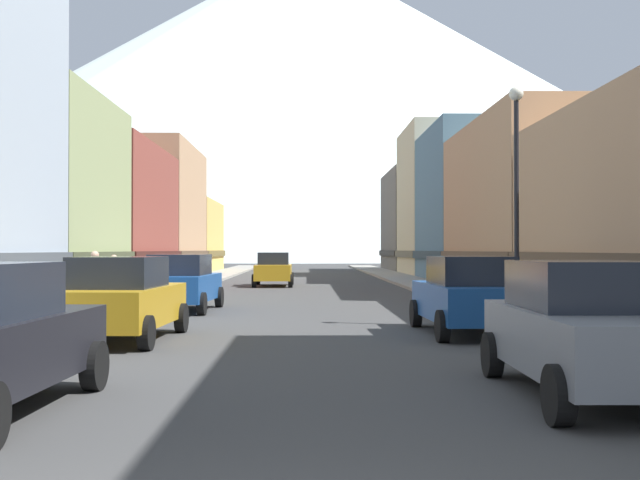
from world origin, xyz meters
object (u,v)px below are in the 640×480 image
(pedestrian_1, at_px, (95,282))
(streetlamp_right, at_px, (516,167))
(car_right_0, at_px, (589,328))
(pedestrian_0, at_px, (114,281))
(car_left_1, at_px, (122,298))
(car_left_2, at_px, (182,282))
(car_driving_0, at_px, (274,269))
(car_right_1, at_px, (468,295))

(pedestrian_1, distance_m, streetlamp_right, 12.72)
(car_right_0, bearing_deg, pedestrian_1, 126.76)
(car_right_0, xyz_separation_m, pedestrian_1, (-10.05, 13.45, 0.06))
(pedestrian_0, bearing_deg, pedestrian_1, -90.00)
(car_left_1, bearing_deg, car_left_2, 90.00)
(pedestrian_0, distance_m, streetlamp_right, 13.70)
(car_driving_0, relative_size, pedestrian_1, 2.53)
(car_driving_0, height_order, streetlamp_right, streetlamp_right)
(car_left_2, relative_size, car_driving_0, 1.02)
(car_left_1, xyz_separation_m, pedestrian_1, (-2.45, 7.03, 0.06))
(car_left_1, relative_size, car_driving_0, 1.02)
(pedestrian_1, bearing_deg, car_right_0, -53.24)
(pedestrian_1, xyz_separation_m, streetlamp_right, (11.60, -4.24, 3.03))
(car_left_1, relative_size, car_left_2, 1.00)
(pedestrian_0, distance_m, pedestrian_1, 2.35)
(car_left_1, bearing_deg, pedestrian_1, 109.19)
(car_left_2, height_order, car_right_0, same)
(car_left_2, height_order, pedestrian_0, car_left_2)
(pedestrian_1, relative_size, streetlamp_right, 0.30)
(streetlamp_right, bearing_deg, pedestrian_1, 159.92)
(car_right_1, xyz_separation_m, pedestrian_1, (-10.05, 5.84, 0.06))
(car_left_1, height_order, car_left_2, same)
(car_right_1, bearing_deg, car_driving_0, 102.88)
(streetlamp_right, bearing_deg, car_right_1, -134.05)
(car_right_0, xyz_separation_m, streetlamp_right, (1.55, 9.21, 3.09))
(car_right_0, height_order, car_driving_0, same)
(pedestrian_0, height_order, streetlamp_right, streetlamp_right)
(car_right_1, height_order, pedestrian_1, pedestrian_1)
(car_right_0, bearing_deg, streetlamp_right, 80.46)
(car_right_0, xyz_separation_m, car_driving_0, (-5.40, 31.24, 0.00))
(car_left_2, xyz_separation_m, car_right_1, (7.60, -6.81, 0.00))
(car_driving_0, bearing_deg, car_left_2, -97.46)
(pedestrian_1, bearing_deg, car_left_1, -70.81)
(car_left_1, distance_m, car_right_1, 7.70)
(car_right_1, distance_m, pedestrian_1, 11.63)
(pedestrian_0, bearing_deg, car_left_2, -29.44)
(car_left_1, relative_size, pedestrian_1, 2.57)
(car_left_2, relative_size, streetlamp_right, 0.76)
(car_driving_0, relative_size, streetlamp_right, 0.75)
(car_right_1, bearing_deg, car_right_0, -90.00)
(car_right_0, height_order, streetlamp_right, streetlamp_right)
(car_right_0, height_order, pedestrian_0, car_right_0)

